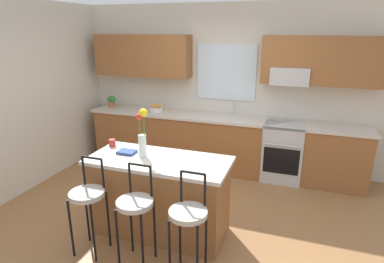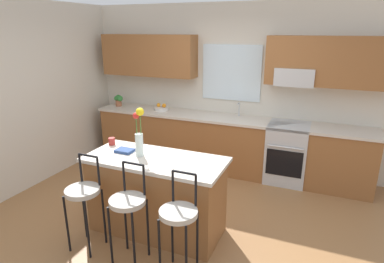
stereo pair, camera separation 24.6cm
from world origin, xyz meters
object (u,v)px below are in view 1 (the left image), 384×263
(bar_stool_far, at_px, (188,217))
(flower_vase, at_px, (142,135))
(bar_stool_near, at_px, (88,198))
(oven_range, at_px, (283,151))
(fruit_bowl_oranges, at_px, (156,109))
(kitchen_island, at_px, (160,196))
(bar_stool_middle, at_px, (135,207))
(mug_ceramic, at_px, (112,143))
(cookbook, at_px, (127,152))
(potted_plant_small, at_px, (112,101))

(bar_stool_far, xyz_separation_m, flower_vase, (-0.74, 0.56, 0.54))
(bar_stool_far, bearing_deg, bar_stool_near, 180.00)
(oven_range, distance_m, fruit_bowl_oranges, 2.24)
(kitchen_island, height_order, bar_stool_middle, bar_stool_middle)
(oven_range, bearing_deg, flower_vase, -125.83)
(bar_stool_middle, relative_size, bar_stool_far, 1.00)
(mug_ceramic, distance_m, cookbook, 0.32)
(kitchen_island, bearing_deg, bar_stool_near, -134.03)
(bar_stool_middle, bearing_deg, flower_vase, 108.45)
(kitchen_island, distance_m, cookbook, 0.63)
(bar_stool_middle, height_order, bar_stool_far, same)
(mug_ceramic, bearing_deg, kitchen_island, -14.19)
(oven_range, height_order, cookbook, cookbook)
(oven_range, bearing_deg, bar_stool_far, -105.00)
(kitchen_island, distance_m, potted_plant_small, 2.77)
(fruit_bowl_oranges, bearing_deg, flower_vase, -68.78)
(oven_range, xyz_separation_m, bar_stool_far, (-0.68, -2.52, 0.18))
(bar_stool_middle, distance_m, fruit_bowl_oranges, 2.74)
(oven_range, bearing_deg, potted_plant_small, 179.56)
(kitchen_island, xyz_separation_m, flower_vase, (-0.19, -0.01, 0.71))
(kitchen_island, xyz_separation_m, cookbook, (-0.42, 0.03, 0.47))
(bar_stool_middle, bearing_deg, oven_range, 64.07)
(bar_stool_near, relative_size, mug_ceramic, 11.58)
(flower_vase, relative_size, potted_plant_small, 2.63)
(kitchen_island, height_order, flower_vase, flower_vase)
(oven_range, bearing_deg, bar_stool_near, -125.16)
(mug_ceramic, relative_size, cookbook, 0.45)
(oven_range, relative_size, kitchen_island, 0.58)
(mug_ceramic, bearing_deg, bar_stool_near, -78.37)
(kitchen_island, xyz_separation_m, bar_stool_near, (-0.55, -0.57, 0.17))
(flower_vase, distance_m, mug_ceramic, 0.59)
(cookbook, height_order, fruit_bowl_oranges, fruit_bowl_oranges)
(flower_vase, bearing_deg, bar_stool_near, -122.73)
(kitchen_island, bearing_deg, fruit_bowl_oranges, 115.85)
(oven_range, height_order, kitchen_island, same)
(mug_ceramic, distance_m, fruit_bowl_oranges, 1.82)
(mug_ceramic, bearing_deg, bar_stool_far, -30.79)
(cookbook, bearing_deg, bar_stool_far, -31.75)
(oven_range, height_order, bar_stool_near, bar_stool_near)
(bar_stool_middle, xyz_separation_m, flower_vase, (-0.19, 0.56, 0.54))
(bar_stool_middle, relative_size, flower_vase, 1.85)
(oven_range, xyz_separation_m, bar_stool_near, (-1.78, -2.52, 0.18))
(bar_stool_near, height_order, cookbook, bar_stool_near)
(cookbook, bearing_deg, potted_plant_small, 126.30)
(mug_ceramic, xyz_separation_m, potted_plant_small, (-1.14, 1.80, 0.08))
(kitchen_island, relative_size, flower_vase, 2.81)
(bar_stool_far, bearing_deg, bar_stool_middle, 180.00)
(bar_stool_near, height_order, flower_vase, flower_vase)
(bar_stool_far, height_order, potted_plant_small, potted_plant_small)
(mug_ceramic, bearing_deg, fruit_bowl_oranges, 98.04)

